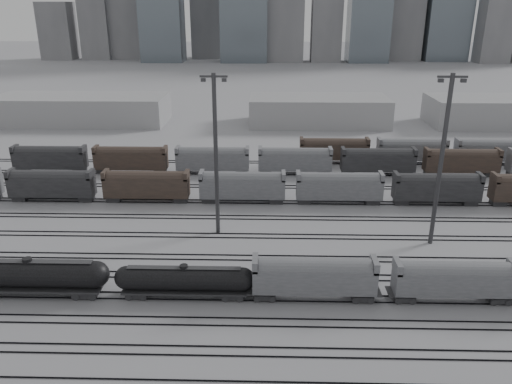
{
  "coord_description": "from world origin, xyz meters",
  "views": [
    {
      "loc": [
        -4.43,
        -50.49,
        32.91
      ],
      "look_at": [
        -6.46,
        26.51,
        4.0
      ],
      "focal_mm": 35.0,
      "sensor_mm": 36.0,
      "label": 1
    }
  ],
  "objects_px": {
    "light_mast_c": "(442,158)",
    "hopper_car_a": "(314,275)",
    "tank_car_b": "(184,279)",
    "hopper_car_b": "(454,278)",
    "tank_car_a": "(30,275)"
  },
  "relations": [
    {
      "from": "tank_car_a",
      "to": "tank_car_b",
      "type": "relative_size",
      "value": 1.15
    },
    {
      "from": "light_mast_c",
      "to": "hopper_car_a",
      "type": "bearing_deg",
      "value": -140.14
    },
    {
      "from": "tank_car_b",
      "to": "light_mast_c",
      "type": "xyz_separation_m",
      "value": [
        33.84,
        15.44,
        10.68
      ]
    },
    {
      "from": "tank_car_b",
      "to": "hopper_car_b",
      "type": "xyz_separation_m",
      "value": [
        31.61,
        0.0,
        0.69
      ]
    },
    {
      "from": "hopper_car_b",
      "to": "light_mast_c",
      "type": "height_order",
      "value": "light_mast_c"
    },
    {
      "from": "tank_car_a",
      "to": "hopper_car_b",
      "type": "bearing_deg",
      "value": 0.0
    },
    {
      "from": "hopper_car_a",
      "to": "light_mast_c",
      "type": "relative_size",
      "value": 0.59
    },
    {
      "from": "light_mast_c",
      "to": "hopper_car_b",
      "type": "bearing_deg",
      "value": -98.21
    },
    {
      "from": "tank_car_a",
      "to": "hopper_car_a",
      "type": "xyz_separation_m",
      "value": [
        33.89,
        0.0,
        0.47
      ]
    },
    {
      "from": "hopper_car_a",
      "to": "light_mast_c",
      "type": "bearing_deg",
      "value": 39.86
    },
    {
      "from": "tank_car_a",
      "to": "hopper_car_a",
      "type": "relative_size",
      "value": 1.32
    },
    {
      "from": "tank_car_b",
      "to": "hopper_car_a",
      "type": "distance_m",
      "value": 15.37
    },
    {
      "from": "tank_car_a",
      "to": "hopper_car_b",
      "type": "distance_m",
      "value": 50.16
    },
    {
      "from": "tank_car_b",
      "to": "light_mast_c",
      "type": "bearing_deg",
      "value": 24.53
    },
    {
      "from": "tank_car_b",
      "to": "hopper_car_a",
      "type": "relative_size",
      "value": 1.15
    }
  ]
}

